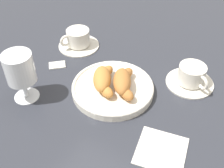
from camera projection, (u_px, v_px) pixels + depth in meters
ground_plane at (105, 88)px, 0.80m from camera, size 2.20×2.20×0.00m
pastry_plate at (112, 89)px, 0.78m from camera, size 0.23×0.23×0.02m
croissant_large at (103, 79)px, 0.77m from camera, size 0.12×0.11×0.04m
croissant_small at (123, 82)px, 0.76m from camera, size 0.12×0.11×0.04m
coffee_cup_near at (78, 40)px, 0.94m from camera, size 0.14×0.14×0.06m
coffee_cup_far at (191, 77)px, 0.80m from camera, size 0.14×0.14×0.06m
juice_glass_left at (20, 70)px, 0.72m from camera, size 0.08×0.08×0.14m
sugar_packet at (57, 65)px, 0.88m from camera, size 0.06×0.06×0.01m
folded_napkin at (161, 150)px, 0.64m from camera, size 0.13×0.13×0.01m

